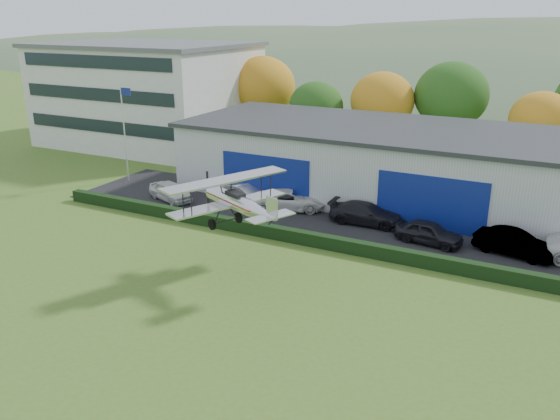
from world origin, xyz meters
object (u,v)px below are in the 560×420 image
at_px(car_2, 289,200).
at_px(car_4, 429,232).
at_px(car_0, 171,191).
at_px(hangar, 451,169).
at_px(car_3, 366,214).
at_px(flagpole, 125,124).
at_px(biplane, 236,200).
at_px(office_block, 149,93).
at_px(car_5, 514,243).
at_px(car_1, 245,193).

xyz_separation_m(car_2, car_4, (10.27, -1.77, -0.02)).
height_order(car_0, car_2, car_2).
bearing_deg(hangar, car_3, -120.09).
height_order(flagpole, car_2, flagpole).
bearing_deg(car_0, biplane, -107.30).
bearing_deg(office_block, hangar, -12.01).
xyz_separation_m(car_3, biplane, (-3.72, -10.21, 3.36)).
distance_m(car_2, car_3, 5.78).
bearing_deg(hangar, biplane, -114.25).
relative_size(car_3, car_5, 1.10).
bearing_deg(car_3, office_block, 62.56).
xyz_separation_m(office_block, car_2, (23.25, -13.59, -4.45)).
bearing_deg(car_4, office_block, 72.94).
distance_m(office_block, car_4, 37.15).
xyz_separation_m(hangar, car_5, (5.30, -7.93, -1.88)).
height_order(car_2, car_3, same).
bearing_deg(office_block, car_3, -25.57).
xyz_separation_m(car_0, car_2, (8.84, 2.09, 0.02)).
xyz_separation_m(car_3, car_4, (4.50, -1.48, -0.02)).
bearing_deg(biplane, car_2, 126.02).
distance_m(hangar, car_1, 15.05).
xyz_separation_m(hangar, office_block, (-33.00, 7.02, 2.56)).
height_order(car_1, biplane, biplane).
height_order(car_1, car_4, car_4).
relative_size(car_4, biplane, 0.58).
bearing_deg(hangar, car_1, -153.99).
distance_m(office_block, car_2, 27.30).
bearing_deg(hangar, car_0, -155.00).
bearing_deg(hangar, car_4, -86.41).
distance_m(car_1, car_2, 3.67).
bearing_deg(car_4, car_5, -77.39).
distance_m(office_block, car_3, 32.48).
bearing_deg(car_1, flagpole, 98.88).
relative_size(flagpole, car_4, 1.97).
bearing_deg(car_2, office_block, 35.21).
height_order(car_2, car_4, car_2).
relative_size(hangar, biplane, 5.76).
relative_size(flagpole, car_5, 1.80).
relative_size(car_2, car_3, 1.04).
xyz_separation_m(car_2, car_5, (15.05, -1.35, 0.02)).
height_order(car_4, car_5, car_5).
height_order(car_0, biplane, biplane).
xyz_separation_m(car_0, car_1, (5.17, 2.12, -0.02)).
bearing_deg(car_1, car_5, -82.52).
xyz_separation_m(hangar, car_4, (0.52, -8.35, -1.91)).
xyz_separation_m(flagpole, car_5, (30.19, -1.95, -4.00)).
bearing_deg(car_2, car_3, -117.39).
bearing_deg(car_5, car_0, 104.10).
distance_m(office_block, car_0, 21.77).
xyz_separation_m(car_1, car_2, (3.67, -0.03, 0.04)).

